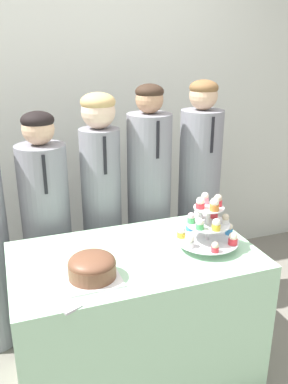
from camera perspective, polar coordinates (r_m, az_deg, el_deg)
The scene contains 9 objects.
wall_back at distance 3.03m, azimuth -9.17°, elevation 12.39°, with size 9.00×0.06×2.70m.
table at distance 2.24m, azimuth -1.21°, elevation -17.27°, with size 1.22×0.70×0.76m.
round_cake at distance 1.83m, azimuth -7.30°, elevation -10.35°, with size 0.24×0.24×0.12m.
cake_knife at distance 1.70m, azimuth -8.64°, elevation -15.36°, with size 0.24×0.12×0.01m.
cupcake_stand at distance 2.07m, azimuth 8.85°, elevation -4.53°, with size 0.32×0.32×0.29m.
student_1 at distance 2.53m, azimuth -13.37°, elevation -5.72°, with size 0.29×0.29×1.40m.
student_2 at distance 2.55m, azimuth -5.89°, elevation -3.08°, with size 0.24×0.25×1.49m.
student_3 at distance 2.64m, azimuth 0.70°, elevation -2.59°, with size 0.28×0.28×1.53m.
student_4 at distance 2.77m, azimuth 7.62°, elevation -1.37°, with size 0.27×0.28×1.54m.
Camera 1 is at (-0.56, -1.34, 1.75)m, focal length 38.00 mm.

